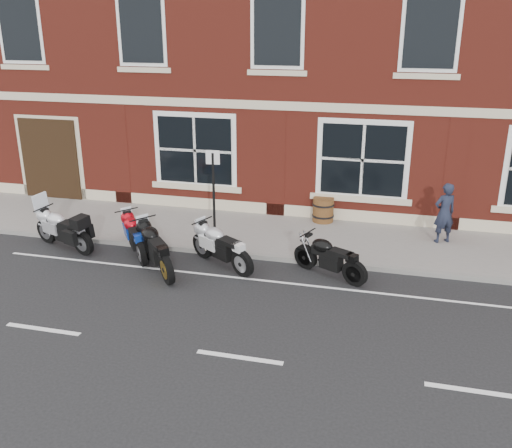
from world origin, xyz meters
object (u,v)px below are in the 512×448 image
(moto_sport_red, at_px, (136,234))
(moto_sport_black, at_px, (157,246))
(pedestrian_left, at_px, (444,213))
(moto_naked_black, at_px, (329,255))
(parking_sign, at_px, (214,191))
(barrel_planter, at_px, (323,210))
(moto_touring_silver, at_px, (63,227))
(moto_sport_silver, at_px, (222,244))

(moto_sport_red, height_order, moto_sport_black, moto_sport_black)
(pedestrian_left, bearing_deg, moto_naked_black, 17.10)
(pedestrian_left, distance_m, parking_sign, 6.06)
(moto_sport_black, bearing_deg, pedestrian_left, -14.80)
(barrel_planter, bearing_deg, moto_naked_black, -79.87)
(moto_naked_black, relative_size, pedestrian_left, 1.13)
(moto_touring_silver, height_order, moto_sport_red, moto_touring_silver)
(barrel_planter, bearing_deg, moto_sport_silver, -119.44)
(moto_sport_silver, bearing_deg, moto_naked_black, -55.51)
(pedestrian_left, bearing_deg, moto_sport_black, -1.46)
(moto_sport_silver, relative_size, parking_sign, 0.75)
(moto_sport_red, height_order, barrel_planter, moto_sport_red)
(pedestrian_left, bearing_deg, moto_sport_silver, -0.42)
(moto_sport_red, bearing_deg, moto_sport_silver, -40.69)
(parking_sign, bearing_deg, moto_sport_red, -158.29)
(pedestrian_left, relative_size, parking_sign, 0.64)
(moto_sport_red, xyz_separation_m, moto_naked_black, (4.95, -0.12, -0.03))
(moto_touring_silver, height_order, pedestrian_left, pedestrian_left)
(moto_sport_black, height_order, moto_sport_silver, moto_sport_black)
(moto_sport_black, xyz_separation_m, moto_sport_silver, (1.45, 0.58, -0.04))
(moto_sport_red, distance_m, moto_sport_black, 1.17)
(moto_sport_red, xyz_separation_m, moto_sport_black, (0.89, -0.76, 0.05))
(moto_naked_black, xyz_separation_m, parking_sign, (-3.12, 0.97, 1.05))
(moto_sport_black, distance_m, moto_sport_silver, 1.56)
(moto_sport_black, height_order, parking_sign, parking_sign)
(moto_sport_red, relative_size, moto_sport_silver, 0.95)
(moto_sport_black, relative_size, pedestrian_left, 1.15)
(moto_touring_silver, height_order, moto_naked_black, moto_touring_silver)
(moto_naked_black, bearing_deg, pedestrian_left, -17.17)
(moto_naked_black, height_order, pedestrian_left, pedestrian_left)
(moto_touring_silver, xyz_separation_m, moto_naked_black, (7.00, -0.04, -0.05))
(moto_sport_black, bearing_deg, moto_sport_red, 99.13)
(moto_sport_silver, distance_m, moto_naked_black, 2.61)
(moto_sport_red, distance_m, moto_sport_silver, 2.35)
(moto_sport_black, bearing_deg, barrel_planter, 9.46)
(moto_sport_black, bearing_deg, moto_touring_silver, 126.38)
(moto_touring_silver, xyz_separation_m, moto_sport_red, (2.05, 0.08, -0.03))
(moto_naked_black, bearing_deg, moto_touring_silver, 118.13)
(moto_touring_silver, height_order, barrel_planter, moto_touring_silver)
(moto_sport_red, bearing_deg, parking_sign, -11.36)
(moto_sport_silver, relative_size, barrel_planter, 2.67)
(moto_naked_black, xyz_separation_m, pedestrian_left, (2.67, 2.61, 0.41))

